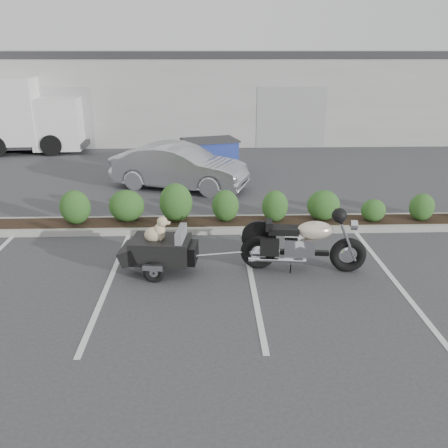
{
  "coord_description": "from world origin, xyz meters",
  "views": [
    {
      "loc": [
        0.4,
        -8.67,
        4.15
      ],
      "look_at": [
        0.7,
        0.42,
        0.75
      ],
      "focal_mm": 38.0,
      "sensor_mm": 36.0,
      "label": 1
    }
  ],
  "objects_px": {
    "motorcycle": "(303,244)",
    "sedan": "(180,167)",
    "pet_trailer": "(160,248)",
    "delivery_truck": "(5,117)",
    "dumpster": "(210,156)"
  },
  "relations": [
    {
      "from": "delivery_truck",
      "to": "pet_trailer",
      "type": "bearing_deg",
      "value": -61.03
    },
    {
      "from": "sedan",
      "to": "pet_trailer",
      "type": "bearing_deg",
      "value": -161.32
    },
    {
      "from": "pet_trailer",
      "to": "sedan",
      "type": "relative_size",
      "value": 0.47
    },
    {
      "from": "motorcycle",
      "to": "pet_trailer",
      "type": "relative_size",
      "value": 1.24
    },
    {
      "from": "dumpster",
      "to": "pet_trailer",
      "type": "bearing_deg",
      "value": -112.75
    },
    {
      "from": "motorcycle",
      "to": "delivery_truck",
      "type": "bearing_deg",
      "value": 137.89
    },
    {
      "from": "dumpster",
      "to": "sedan",
      "type": "bearing_deg",
      "value": -132.38
    },
    {
      "from": "dumpster",
      "to": "delivery_truck",
      "type": "bearing_deg",
      "value": 139.07
    },
    {
      "from": "motorcycle",
      "to": "sedan",
      "type": "relative_size",
      "value": 0.59
    },
    {
      "from": "sedan",
      "to": "dumpster",
      "type": "xyz_separation_m",
      "value": [
        0.94,
        1.84,
        -0.08
      ]
    },
    {
      "from": "motorcycle",
      "to": "pet_trailer",
      "type": "height_order",
      "value": "motorcycle"
    },
    {
      "from": "sedan",
      "to": "delivery_truck",
      "type": "distance_m",
      "value": 9.61
    },
    {
      "from": "motorcycle",
      "to": "sedan",
      "type": "distance_m",
      "value": 6.49
    },
    {
      "from": "sedan",
      "to": "delivery_truck",
      "type": "xyz_separation_m",
      "value": [
        -7.54,
        5.9,
        0.76
      ]
    },
    {
      "from": "pet_trailer",
      "to": "delivery_truck",
      "type": "xyz_separation_m",
      "value": [
        -7.48,
        11.77,
        0.96
      ]
    }
  ]
}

